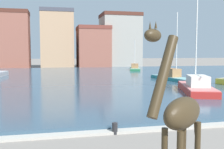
% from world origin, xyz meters
% --- Properties ---
extents(harbor_water, '(78.05, 46.59, 0.28)m').
position_xyz_m(harbor_water, '(0.00, 32.17, 0.14)').
color(harbor_water, '#334C60').
rests_on(harbor_water, ground).
extents(quay_edge_coping, '(78.05, 0.50, 0.12)m').
position_xyz_m(quay_edge_coping, '(0.00, 8.63, 0.06)').
color(quay_edge_coping, '#ADA89E').
rests_on(quay_edge_coping, ground).
extents(giraffe_statue, '(2.03, 1.70, 4.07)m').
position_xyz_m(giraffe_statue, '(-1.30, 2.88, 2.08)').
color(giraffe_statue, '#382B19').
rests_on(giraffe_statue, ground).
extents(sailboat_teal, '(2.93, 8.60, 7.99)m').
position_xyz_m(sailboat_teal, '(9.71, 25.61, 0.53)').
color(sailboat_teal, teal).
rests_on(sailboat_teal, ground).
extents(sailboat_red, '(4.44, 8.07, 9.51)m').
position_xyz_m(sailboat_red, '(7.56, 17.58, 0.58)').
color(sailboat_red, red).
rests_on(sailboat_red, ground).
extents(sailboat_green, '(3.75, 8.07, 5.80)m').
position_xyz_m(sailboat_green, '(10.91, 45.07, 0.48)').
color(sailboat_green, '#236B42').
rests_on(sailboat_green, ground).
extents(mooring_bollard, '(0.24, 0.24, 0.50)m').
position_xyz_m(mooring_bollard, '(-1.46, 8.48, 0.25)').
color(mooring_bollard, '#232326').
rests_on(mooring_bollard, ground).
extents(townhouse_corner_house, '(5.96, 5.83, 12.56)m').
position_xyz_m(townhouse_corner_house, '(-11.86, 59.33, 6.29)').
color(townhouse_corner_house, '#8E5142').
rests_on(townhouse_corner_house, ground).
extents(townhouse_wide_warehouse, '(7.21, 7.34, 12.95)m').
position_xyz_m(townhouse_wide_warehouse, '(-2.98, 59.06, 6.49)').
color(townhouse_wide_warehouse, tan).
rests_on(townhouse_wide_warehouse, ground).
extents(townhouse_end_terrace, '(7.24, 7.64, 9.35)m').
position_xyz_m(townhouse_end_terrace, '(5.07, 58.03, 4.69)').
color(townhouse_end_terrace, '#8E5142').
rests_on(townhouse_end_terrace, ground).
extents(townhouse_narrow_midrow, '(8.98, 7.90, 12.56)m').
position_xyz_m(townhouse_narrow_midrow, '(11.67, 59.25, 6.30)').
color(townhouse_narrow_midrow, gray).
rests_on(townhouse_narrow_midrow, ground).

